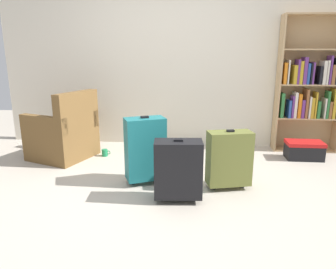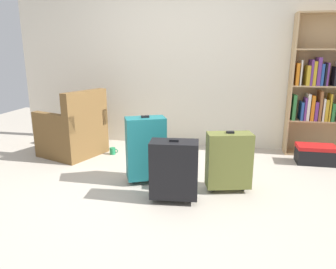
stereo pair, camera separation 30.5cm
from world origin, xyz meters
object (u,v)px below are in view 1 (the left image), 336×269
(storage_box, at_px, (304,150))
(bookshelf, at_px, (309,87))
(suitcase_teal, at_px, (145,149))
(suitcase_black, at_px, (178,169))
(mug, at_px, (105,153))
(suitcase_olive, at_px, (229,158))
(armchair, at_px, (64,135))

(storage_box, bearing_deg, bookshelf, 75.07)
(suitcase_teal, distance_m, suitcase_black, 0.55)
(suitcase_black, bearing_deg, suitcase_teal, 133.44)
(bookshelf, height_order, mug, bookshelf)
(bookshelf, height_order, suitcase_olive, bookshelf)
(bookshelf, relative_size, mug, 15.61)
(mug, bearing_deg, suitcase_black, -48.84)
(mug, relative_size, storage_box, 0.26)
(armchair, relative_size, suitcase_olive, 1.43)
(storage_box, bearing_deg, suitcase_teal, -153.65)
(armchair, height_order, storage_box, armchair)
(bookshelf, bearing_deg, armchair, -168.62)
(suitcase_black, bearing_deg, storage_box, 40.77)
(suitcase_teal, bearing_deg, mug, 130.02)
(armchair, relative_size, suitcase_teal, 1.22)
(armchair, distance_m, suitcase_teal, 1.42)
(mug, xyz_separation_m, suitcase_black, (1.08, -1.23, 0.27))
(armchair, height_order, mug, armchair)
(suitcase_teal, bearing_deg, suitcase_black, -46.56)
(bookshelf, xyz_separation_m, storage_box, (-0.11, -0.42, -0.79))
(armchair, distance_m, suitcase_olive, 2.24)
(suitcase_olive, bearing_deg, storage_box, 43.76)
(mug, xyz_separation_m, suitcase_olive, (1.58, -0.91, 0.28))
(bookshelf, distance_m, suitcase_black, 2.55)
(suitcase_olive, bearing_deg, mug, 150.17)
(armchair, distance_m, storage_box, 3.20)
(storage_box, height_order, suitcase_teal, suitcase_teal)
(storage_box, distance_m, suitcase_black, 2.11)
(storage_box, relative_size, suitcase_olive, 0.75)
(suitcase_black, bearing_deg, mug, 131.16)
(armchair, height_order, suitcase_teal, armchair)
(suitcase_teal, relative_size, suitcase_black, 1.21)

